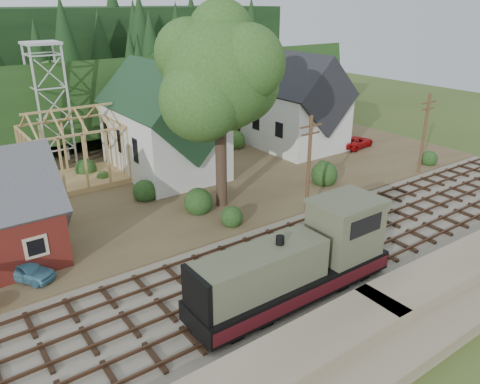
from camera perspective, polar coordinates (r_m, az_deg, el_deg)
ground at (r=30.73m, az=5.13°, el=-9.06°), size 140.00×140.00×0.00m
embankment at (r=26.14m, az=17.86°, el=-16.59°), size 64.00×5.00×1.60m
railroad_bed at (r=30.69m, az=5.14°, el=-8.94°), size 64.00×11.00×0.16m
village_flat at (r=44.38m, az=-10.13°, el=1.09°), size 64.00×26.00×0.30m
hillside at (r=65.99m, az=-19.47°, el=7.06°), size 70.00×28.96×12.74m
ridge at (r=81.13m, az=-22.92°, el=9.25°), size 80.00×20.00×12.00m
church at (r=45.15m, az=-9.23°, el=8.23°), size 8.40×15.17×13.00m
farmhouse at (r=53.59m, az=6.77°, el=10.23°), size 8.40×10.80×10.60m
timber_frame at (r=44.99m, az=-19.56°, el=4.63°), size 8.20×6.20×6.99m
lattice_tower at (r=49.33m, az=-22.74°, el=13.77°), size 3.20×3.20×12.12m
big_tree at (r=36.06m, az=-2.32°, el=13.14°), size 10.90×8.40×14.70m
telegraph_pole_near at (r=36.76m, az=8.39°, el=3.50°), size 2.20×0.28×8.00m
telegraph_pole_far at (r=48.07m, az=21.54°, el=6.66°), size 2.20×0.28×8.00m
locomotive at (r=26.92m, az=7.32°, el=-8.54°), size 12.76×3.19×5.08m
car_blue at (r=31.32m, az=-24.69°, el=-8.65°), size 3.32×3.78×1.23m
car_red at (r=55.42m, az=14.00°, el=5.95°), size 4.98×2.89×1.31m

